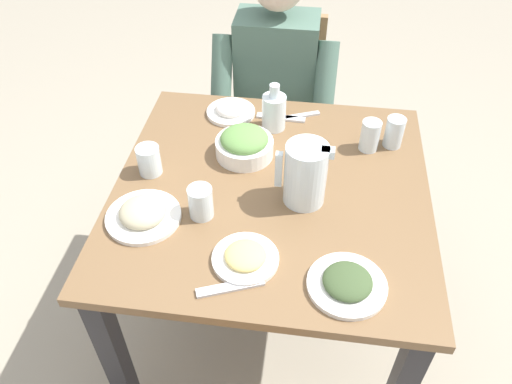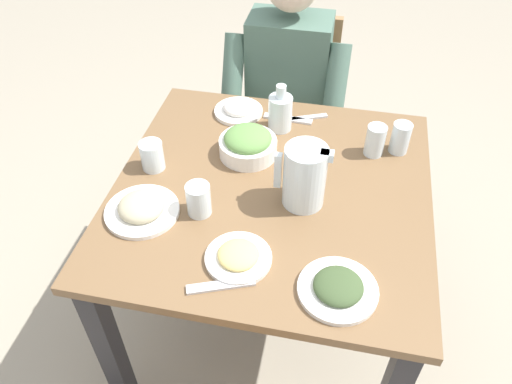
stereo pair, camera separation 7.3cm
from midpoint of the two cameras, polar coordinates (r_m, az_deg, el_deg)
The scene contains 18 objects.
ground_plane at distance 2.07m, azimuth 2.38°, elevation -14.62°, with size 8.00×8.00×0.00m, color #9E937F.
dining_table at distance 1.58m, azimuth 3.02°, elevation -2.66°, with size 0.93×0.93×0.74m.
chair_near at distance 2.31m, azimuth 4.80°, elevation 9.93°, with size 0.40×0.40×0.86m.
diner_near at distance 2.06m, azimuth 4.22°, elevation 10.25°, with size 0.48×0.53×1.15m.
water_pitcher at distance 1.40m, azimuth 7.02°, elevation 1.77°, with size 0.16×0.12×0.19m.
salad_bowl at distance 1.58m, azimuth 0.41°, elevation 5.49°, with size 0.18×0.18×0.09m.
plate_beans at distance 1.43m, azimuth -11.44°, elevation -1.86°, with size 0.21×0.21×0.05m.
plate_dolmas at distance 1.26m, azimuth 10.98°, elevation -10.69°, with size 0.20×0.20×0.04m.
plate_yoghurt at distance 1.79m, azimuth -0.82°, elevation 9.37°, with size 0.17×0.17×0.05m.
plate_fries at distance 1.29m, azimuth -0.39°, elevation -7.37°, with size 0.17×0.17×0.04m.
water_glass_near_right at distance 1.39m, azimuth -5.04°, elevation -0.89°, with size 0.07×0.07×0.10m, color silver.
water_glass_by_pitcher at distance 1.63m, azimuth 14.65°, elevation 5.66°, with size 0.06×0.06×0.10m, color silver.
water_glass_far_right at distance 1.67m, azimuth 17.30°, elevation 5.86°, with size 0.06×0.06×0.10m, color silver.
water_glass_center at distance 1.56m, azimuth -10.40°, elevation 4.05°, with size 0.07×0.07×0.09m, color silver.
oil_carafe at distance 1.69m, azimuth 4.02°, elevation 8.81°, with size 0.08×0.08×0.16m.
fork_near at distance 1.25m, azimuth -2.31°, elevation -10.60°, with size 0.17×0.03×0.01m, color silver.
knife_near at distance 1.77m, azimuth 6.36°, elevation 8.30°, with size 0.18×0.02×0.01m, color silver.
fork_far at distance 1.77m, azimuth 4.85°, elevation 8.27°, with size 0.17×0.03×0.01m, color silver.
Camera 2 is at (-0.18, 1.08, 1.75)m, focal length 35.22 mm.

